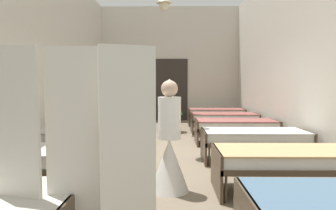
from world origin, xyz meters
TOP-DOWN VIEW (x-y plane):
  - ground_plane at (0.00, 0.00)m, footprint 5.91×11.47m
  - room_shell at (-0.00, 1.18)m, footprint 5.71×11.07m
  - bed_left_row_1 at (-1.60, -2.37)m, footprint 1.90×0.84m
  - bed_right_row_1 at (1.60, -2.37)m, footprint 1.90×0.84m
  - bed_left_row_2 at (-1.60, -0.79)m, footprint 1.90×0.84m
  - bed_right_row_2 at (1.60, -0.79)m, footprint 1.90×0.84m
  - bed_left_row_3 at (-1.60, 0.79)m, footprint 1.90×0.84m
  - bed_right_row_3 at (1.60, 0.79)m, footprint 1.90×0.84m
  - bed_left_row_4 at (-1.60, 2.37)m, footprint 1.90×0.84m
  - bed_right_row_4 at (1.60, 2.37)m, footprint 1.90×0.84m
  - bed_left_row_5 at (-1.60, 3.95)m, footprint 1.90×0.84m
  - bed_right_row_5 at (1.60, 3.95)m, footprint 1.90×0.84m
  - nurse_near_aisle at (-0.25, -3.52)m, footprint 0.52×0.52m
  - nurse_mid_aisle at (0.06, -2.32)m, footprint 0.52×0.52m
  - potted_plant at (0.10, 2.54)m, footprint 0.62×0.62m
  - privacy_screen at (-0.65, -4.00)m, footprint 1.25×0.18m

SIDE VIEW (x-z plane):
  - ground_plane at x=0.00m, z-range -0.10..0.00m
  - bed_left_row_1 at x=-1.60m, z-range 0.15..0.73m
  - bed_right_row_1 at x=1.60m, z-range 0.15..0.73m
  - bed_left_row_2 at x=-1.60m, z-range 0.15..0.73m
  - bed_right_row_2 at x=1.60m, z-range 0.15..0.73m
  - bed_left_row_3 at x=-1.60m, z-range 0.15..0.73m
  - bed_right_row_3 at x=1.60m, z-range 0.15..0.73m
  - bed_left_row_4 at x=-1.60m, z-range 0.15..0.73m
  - bed_right_row_4 at x=1.60m, z-range 0.15..0.73m
  - bed_left_row_5 at x=-1.60m, z-range 0.15..0.73m
  - bed_right_row_5 at x=1.60m, z-range 0.15..0.73m
  - nurse_near_aisle at x=-0.25m, z-range -0.21..1.27m
  - nurse_mid_aisle at x=0.06m, z-range -0.21..1.27m
  - potted_plant at x=0.10m, z-range 0.18..1.27m
  - privacy_screen at x=-0.65m, z-range 0.00..1.70m
  - room_shell at x=0.00m, z-range 0.01..4.42m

